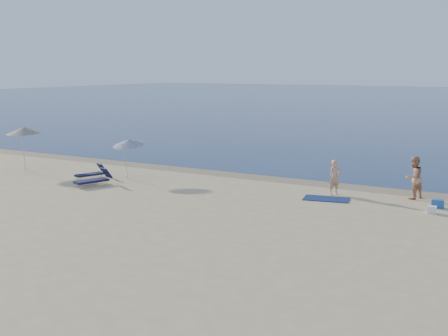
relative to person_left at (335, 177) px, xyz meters
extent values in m
cube|color=#847254|center=(-2.98, 2.02, -0.78)|extent=(240.00, 1.60, 0.00)
imported|color=tan|center=(0.00, 0.00, 0.00)|extent=(0.64, 0.68, 1.56)
imported|color=tan|center=(3.21, 0.88, 0.14)|extent=(1.05, 1.13, 1.85)
cube|color=#0F1E4B|center=(-0.01, -1.03, -0.76)|extent=(2.10, 1.42, 0.03)
cube|color=white|center=(4.36, -1.33, -0.64)|extent=(0.36, 0.32, 0.28)
cube|color=#1E54A6|center=(4.40, -0.30, -0.61)|extent=(0.54, 0.43, 0.34)
cylinder|color=silver|center=(-10.36, -1.75, 0.14)|extent=(0.06, 0.38, 1.93)
cone|color=silver|center=(-10.36, -1.41, 1.09)|extent=(1.80, 1.82, 0.59)
sphere|color=silver|center=(-10.36, -1.41, 1.26)|extent=(0.06, 0.06, 0.06)
cylinder|color=silver|center=(-16.88, -2.43, 0.30)|extent=(0.07, 0.14, 2.26)
cone|color=beige|center=(-16.88, -2.34, 1.43)|extent=(2.28, 2.29, 0.44)
sphere|color=silver|center=(-16.88, -2.34, 1.63)|extent=(0.07, 0.07, 0.07)
cube|color=#161B3D|center=(-12.10, -2.50, -0.57)|extent=(0.98, 1.53, 0.10)
cube|color=#161B3D|center=(-11.86, -1.82, -0.30)|extent=(0.61, 0.51, 0.47)
cylinder|color=#A5A5AD|center=(-11.91, -2.57, -0.68)|extent=(0.03, 0.03, 0.21)
cube|color=#16183D|center=(-10.77, -3.81, -0.54)|extent=(1.13, 1.72, 0.11)
cube|color=#16183D|center=(-10.49, -3.06, -0.24)|extent=(0.69, 0.58, 0.52)
cylinder|color=#A5A5AD|center=(-10.55, -3.90, -0.66)|extent=(0.03, 0.03, 0.24)
camera|label=1|loc=(7.57, -23.73, 4.76)|focal=45.00mm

